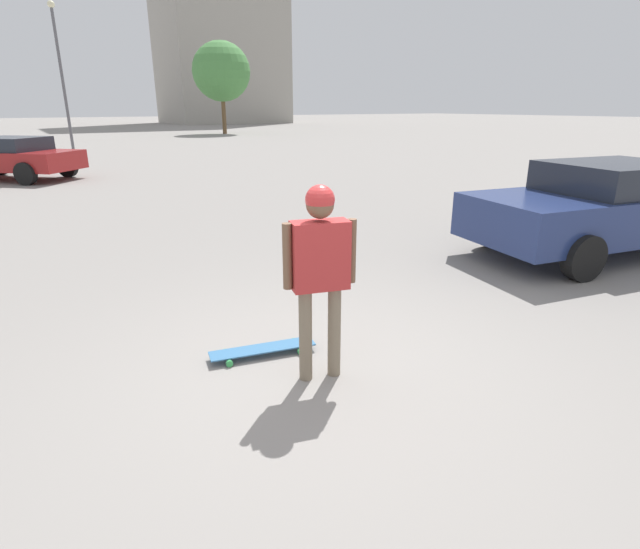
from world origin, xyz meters
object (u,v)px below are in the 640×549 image
at_px(skateboard, 263,349).
at_px(car_parked_far, 10,157).
at_px(person, 320,260).
at_px(car_parked_near, 607,207).

relative_size(skateboard, car_parked_far, 0.24).
relative_size(person, car_parked_near, 0.36).
bearing_deg(skateboard, person, 124.41).
distance_m(skateboard, car_parked_far, 14.82).
relative_size(car_parked_near, car_parked_far, 1.09).
xyz_separation_m(person, skateboard, (0.25, -0.61, -0.99)).
height_order(skateboard, car_parked_far, car_parked_far).
bearing_deg(car_parked_near, car_parked_far, -52.10).
xyz_separation_m(person, car_parked_far, (1.74, -15.34, -0.35)).
xyz_separation_m(car_parked_near, car_parked_far, (7.54, -14.47, -0.04)).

